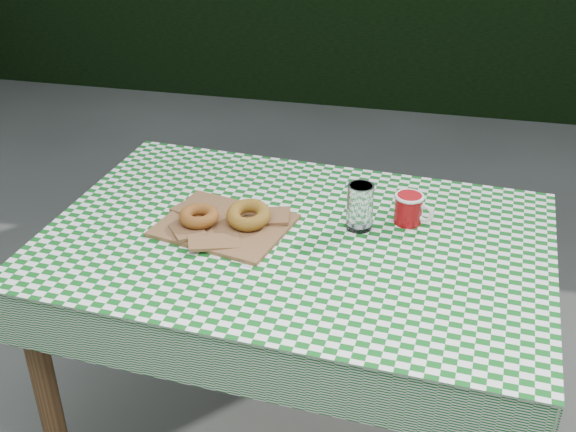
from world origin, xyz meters
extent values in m
cube|color=#4F2E1B|center=(0.17, 0.01, 0.38)|extent=(1.30, 0.92, 0.75)
cube|color=#0D5818|center=(0.17, 0.01, 0.75)|extent=(1.32, 0.94, 0.01)
cube|color=brown|center=(-0.02, 0.01, 0.76)|extent=(0.37, 0.32, 0.02)
torus|color=#9A501F|center=(-0.08, 0.00, 0.79)|extent=(0.11, 0.11, 0.03)
torus|color=#A37421|center=(0.04, 0.03, 0.79)|extent=(0.12, 0.12, 0.04)
cylinder|color=white|center=(0.32, 0.08, 0.82)|extent=(0.07, 0.07, 0.12)
camera|label=1|loc=(0.48, -1.49, 1.70)|focal=44.39mm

